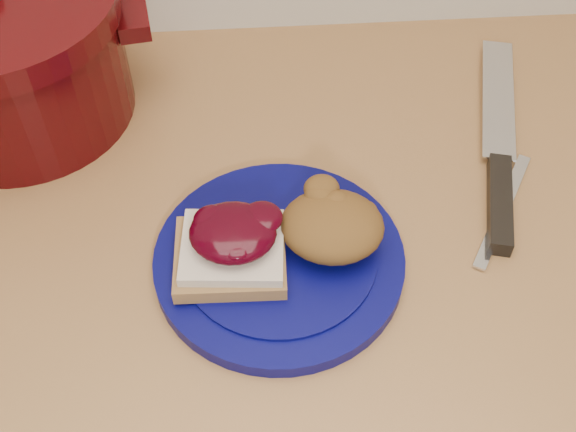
{
  "coord_description": "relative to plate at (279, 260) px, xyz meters",
  "views": [
    {
      "loc": [
        -0.04,
        1.01,
        1.47
      ],
      "look_at": [
        -0.01,
        1.44,
        0.95
      ],
      "focal_mm": 45.0,
      "sensor_mm": 36.0,
      "label": 1
    }
  ],
  "objects": [
    {
      "name": "chef_knife",
      "position": [
        0.24,
        0.1,
        0.0
      ],
      "size": [
        0.11,
        0.33,
        0.02
      ],
      "rotation": [
        0.0,
        0.0,
        1.33
      ],
      "color": "black",
      "rests_on": "wood_countertop"
    },
    {
      "name": "dutch_oven",
      "position": [
        -0.28,
        0.24,
        0.07
      ],
      "size": [
        0.32,
        0.3,
        0.17
      ],
      "rotation": [
        0.0,
        0.0,
        0.15
      ],
      "color": "#390507",
      "rests_on": "wood_countertop"
    },
    {
      "name": "pepper_grinder",
      "position": [
        -0.27,
        0.24,
        0.06
      ],
      "size": [
        0.07,
        0.07,
        0.13
      ],
      "rotation": [
        0.0,
        0.0,
        0.18
      ],
      "color": "black",
      "rests_on": "wood_countertop"
    },
    {
      "name": "plate",
      "position": [
        0.0,
        0.0,
        0.0
      ],
      "size": [
        0.27,
        0.27,
        0.02
      ],
      "primitive_type": "cylinder",
      "rotation": [
        0.0,
        0.0,
        -0.13
      ],
      "color": "#05064C",
      "rests_on": "wood_countertop"
    },
    {
      "name": "butter_knife",
      "position": [
        0.23,
        0.05,
        -0.0
      ],
      "size": [
        0.1,
        0.15,
        0.0
      ],
      "primitive_type": "cube",
      "rotation": [
        0.0,
        0.0,
        1.03
      ],
      "color": "silver",
      "rests_on": "wood_countertop"
    },
    {
      "name": "base_cabinet",
      "position": [
        0.02,
        0.08,
        -0.48
      ],
      "size": [
        4.0,
        0.6,
        0.86
      ],
      "primitive_type": "cube",
      "color": "beige",
      "rests_on": "floor"
    },
    {
      "name": "sandwich",
      "position": [
        -0.04,
        -0.01,
        0.03
      ],
      "size": [
        0.11,
        0.09,
        0.05
      ],
      "rotation": [
        0.0,
        0.0,
        -0.13
      ],
      "color": "olive",
      "rests_on": "plate"
    },
    {
      "name": "stuffing_mound",
      "position": [
        0.05,
        0.01,
        0.04
      ],
      "size": [
        0.11,
        0.1,
        0.05
      ],
      "primitive_type": "ellipsoid",
      "rotation": [
        0.0,
        0.0,
        -0.13
      ],
      "color": "brown",
      "rests_on": "plate"
    }
  ]
}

